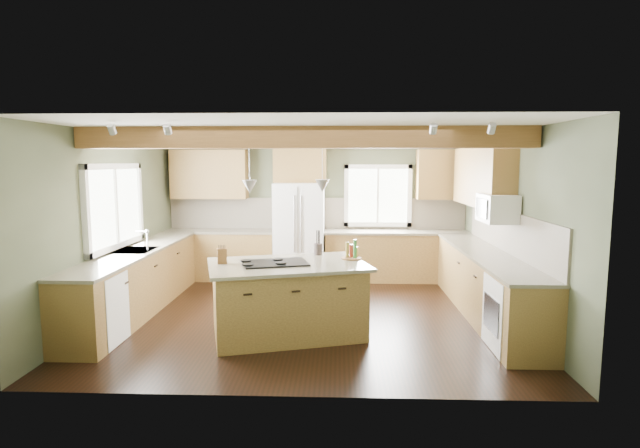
{
  "coord_description": "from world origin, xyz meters",
  "views": [
    {
      "loc": [
        0.42,
        -6.9,
        2.17
      ],
      "look_at": [
        0.15,
        0.3,
        1.28
      ],
      "focal_mm": 28.0,
      "sensor_mm": 36.0,
      "label": 1
    }
  ],
  "objects": [
    {
      "name": "wall_back",
      "position": [
        0.0,
        2.5,
        1.3
      ],
      "size": [
        5.6,
        0.0,
        5.6
      ],
      "primitive_type": "plane",
      "rotation": [
        1.57,
        0.0,
        0.0
      ],
      "color": "#3D4531",
      "rests_on": "ground"
    },
    {
      "name": "counter_left",
      "position": [
        -2.5,
        0.05,
        0.9
      ],
      "size": [
        0.64,
        3.74,
        0.04
      ],
      "primitive_type": "cube",
      "color": "#4B4537",
      "rests_on": "base_cab_left"
    },
    {
      "name": "island_top",
      "position": [
        -0.22,
        -0.8,
        0.9
      ],
      "size": [
        2.19,
        1.71,
        0.04
      ],
      "primitive_type": "cube",
      "rotation": [
        0.0,
        0.0,
        0.28
      ],
      "color": "#4B4537",
      "rests_on": "island"
    },
    {
      "name": "dishwasher",
      "position": [
        -2.49,
        -1.25,
        0.43
      ],
      "size": [
        0.6,
        0.6,
        0.84
      ],
      "primitive_type": "cube",
      "color": "white",
      "rests_on": "floor"
    },
    {
      "name": "utensil_crock",
      "position": [
        0.14,
        -0.21,
        1.0
      ],
      "size": [
        0.12,
        0.12,
        0.15
      ],
      "primitive_type": "cylinder",
      "rotation": [
        0.0,
        0.0,
        0.09
      ],
      "color": "#3E3531",
      "rests_on": "island_top"
    },
    {
      "name": "window_left",
      "position": [
        -2.78,
        0.05,
        1.55
      ],
      "size": [
        0.04,
        1.6,
        1.05
      ],
      "primitive_type": "cube",
      "color": "white",
      "rests_on": "wall_left"
    },
    {
      "name": "ceiling",
      "position": [
        0.0,
        0.0,
        2.6
      ],
      "size": [
        5.6,
        5.6,
        0.0
      ],
      "primitive_type": "plane",
      "rotation": [
        3.14,
        0.0,
        0.0
      ],
      "color": "silver",
      "rests_on": "wall_back"
    },
    {
      "name": "backsplash_right",
      "position": [
        2.78,
        0.05,
        1.21
      ],
      "size": [
        0.03,
        3.7,
        0.58
      ],
      "primitive_type": "cube",
      "color": "brown",
      "rests_on": "wall_right"
    },
    {
      "name": "counter_back_left",
      "position": [
        -1.79,
        2.2,
        0.9
      ],
      "size": [
        2.06,
        0.64,
        0.04
      ],
      "primitive_type": "cube",
      "color": "#4B4537",
      "rests_on": "base_cab_back_left"
    },
    {
      "name": "knife_block",
      "position": [
        -1.03,
        -0.86,
        1.02
      ],
      "size": [
        0.13,
        0.12,
        0.19
      ],
      "primitive_type": "cube",
      "rotation": [
        0.0,
        0.0,
        0.29
      ],
      "color": "brown",
      "rests_on": "island_top"
    },
    {
      "name": "pendant_right",
      "position": [
        0.21,
        -0.68,
        1.88
      ],
      "size": [
        0.18,
        0.18,
        0.16
      ],
      "primitive_type": "cone",
      "rotation": [
        3.14,
        0.0,
        0.0
      ],
      "color": "#B2B2B7",
      "rests_on": "ceiling"
    },
    {
      "name": "backsplash_back",
      "position": [
        0.0,
        2.48,
        1.21
      ],
      "size": [
        5.58,
        0.03,
        0.58
      ],
      "primitive_type": "cube",
      "color": "brown",
      "rests_on": "wall_back"
    },
    {
      "name": "upper_cab_over_fridge",
      "position": [
        -0.3,
        2.33,
        2.15
      ],
      "size": [
        0.96,
        0.35,
        0.7
      ],
      "primitive_type": "cube",
      "color": "brown",
      "rests_on": "wall_back"
    },
    {
      "name": "sink",
      "position": [
        -2.5,
        0.05,
        0.91
      ],
      "size": [
        0.5,
        0.65,
        0.03
      ],
      "primitive_type": "cube",
      "color": "#262628",
      "rests_on": "counter_left"
    },
    {
      "name": "oven",
      "position": [
        2.49,
        -1.25,
        0.43
      ],
      "size": [
        0.6,
        0.72,
        0.84
      ],
      "primitive_type": "cube",
      "color": "white",
      "rests_on": "floor"
    },
    {
      "name": "cooktop",
      "position": [
        -0.37,
        -0.84,
        0.93
      ],
      "size": [
        0.9,
        0.72,
        0.02
      ],
      "primitive_type": "cube",
      "rotation": [
        0.0,
        0.0,
        0.28
      ],
      "color": "black",
      "rests_on": "island_top"
    },
    {
      "name": "wall_right",
      "position": [
        2.8,
        0.0,
        1.3
      ],
      "size": [
        0.0,
        5.0,
        5.0
      ],
      "primitive_type": "plane",
      "rotation": [
        1.57,
        0.0,
        -1.57
      ],
      "color": "#3D4531",
      "rests_on": "ground"
    },
    {
      "name": "refrigerator",
      "position": [
        -0.3,
        2.12,
        0.9
      ],
      "size": [
        0.9,
        0.74,
        1.8
      ],
      "primitive_type": "cube",
      "color": "white",
      "rests_on": "floor"
    },
    {
      "name": "base_cab_back_left",
      "position": [
        -1.79,
        2.2,
        0.44
      ],
      "size": [
        2.02,
        0.6,
        0.88
      ],
      "primitive_type": "cube",
      "color": "brown",
      "rests_on": "floor"
    },
    {
      "name": "floor",
      "position": [
        0.0,
        0.0,
        0.0
      ],
      "size": [
        5.6,
        5.6,
        0.0
      ],
      "primitive_type": "plane",
      "color": "black",
      "rests_on": "ground"
    },
    {
      "name": "counter_back_right",
      "position": [
        1.49,
        2.2,
        0.9
      ],
      "size": [
        2.66,
        0.64,
        0.04
      ],
      "primitive_type": "cube",
      "color": "#4B4537",
      "rests_on": "base_cab_back_right"
    },
    {
      "name": "microwave",
      "position": [
        2.58,
        -0.05,
        1.55
      ],
      "size": [
        0.4,
        0.7,
        0.38
      ],
      "primitive_type": "cube",
      "color": "white",
      "rests_on": "wall_right"
    },
    {
      "name": "wall_left",
      "position": [
        -2.8,
        0.0,
        1.3
      ],
      "size": [
        0.0,
        5.0,
        5.0
      ],
      "primitive_type": "plane",
      "rotation": [
        1.57,
        0.0,
        1.57
      ],
      "color": "#3D4531",
      "rests_on": "ground"
    },
    {
      "name": "base_cab_left",
      "position": [
        -2.5,
        0.05,
        0.44
      ],
      "size": [
        0.6,
        3.7,
        0.88
      ],
      "primitive_type": "cube",
      "color": "brown",
      "rests_on": "floor"
    },
    {
      "name": "ceiling_beam",
      "position": [
        0.0,
        -0.8,
        2.47
      ],
      "size": [
        5.55,
        0.26,
        0.26
      ],
      "primitive_type": "cube",
      "color": "brown",
      "rests_on": "ceiling"
    },
    {
      "name": "upper_cab_back_left",
      "position": [
        -1.99,
        2.33,
        1.95
      ],
      "size": [
        1.4,
        0.35,
        0.9
      ],
      "primitive_type": "cube",
      "color": "brown",
      "rests_on": "wall_back"
    },
    {
      "name": "upper_cab_back_corner",
      "position": [
        2.3,
        2.33,
        1.95
      ],
      "size": [
        0.9,
        0.35,
        0.9
      ],
      "primitive_type": "cube",
      "color": "brown",
      "rests_on": "wall_back"
    },
    {
      "name": "soffit_trim",
      "position": [
        0.0,
        2.4,
        2.54
      ],
      "size": [
        5.55,
        0.2,
        0.1
      ],
      "primitive_type": "cube",
      "color": "brown",
      "rests_on": "ceiling"
    },
    {
      "name": "counter_right",
      "position": [
        2.5,
        0.05,
        0.9
      ],
      "size": [
        0.64,
        3.74,
        0.04
      ],
      "primitive_type": "cube",
      "color": "#4B4537",
      "rests_on": "base_cab_right"
    },
    {
      "name": "bottle_tray",
      "position": [
        0.59,
        -0.49,
        1.04
      ],
      "size": [
        0.27,
        0.27,
        0.24
      ],
      "primitive_type": null,
      "rotation": [
        0.0,
        0.0,
        -0.01
      ],
      "color": "brown",
      "rests_on": "island_top"
    },
    {
      "name": "base_cab_back_right",
      "position": [
        1.49,
        2.2,
        0.44
      ],
      "size": [
        2.62,
        0.6,
        0.88
      ],
      "primitive_type": "cube",
      "color": "brown",
      "rests_on": "floor"
    },
    {
      "name": "pendant_left",
      "position": [
        -0.65,
        -0.92,
        1.88
      ],
      "size": [
        0.18,
        0.18,
        0.16
      ],
      "primitive_type": "cone",
      "rotation": [
        3.14,
        0.0,
        0.0
      ],
      "color": "#B2B2B7",
      "rests_on": "ceiling"
    },
    {
      "name": "base_cab_right",
      "position": [
        2.5,
        0.05,
        0.44
      ],
      "size": [
        0.6,
        3.7,
        0.88
      ],
      "primitive_type": "cube",
      "color": "brown",
      "rests_on": "floor"
    },
    {
      "name": "window_back",
      "position": [
        1.15,
        2.48,
        1.55
      ],
      "size": [
        1.1,
        0.04,
        1.0
      ],
      "primitive_type": "cube",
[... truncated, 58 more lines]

